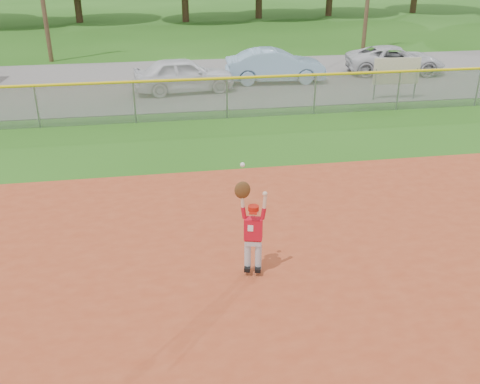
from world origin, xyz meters
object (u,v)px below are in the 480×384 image
object	(u,v)px
car_white_a	(184,75)
car_blue	(275,66)
sponsor_sign	(397,72)
ballplayer	(252,227)
car_white_b	(395,60)

from	to	relation	value
car_white_a	car_blue	bearing A→B (deg)	-81.75
car_blue	sponsor_sign	distance (m)	5.62
car_white_a	ballplayer	world-z (taller)	ballplayer
car_white_b	sponsor_sign	distance (m)	5.00
car_white_b	sponsor_sign	xyz separation A→B (m)	(-2.04, -4.54, 0.45)
car_white_a	car_blue	distance (m)	4.43
car_blue	ballplayer	xyz separation A→B (m)	(-4.05, -15.46, 0.27)
car_white_a	car_blue	xyz separation A→B (m)	(4.30, 1.08, 0.01)
car_white_b	ballplayer	world-z (taller)	ballplayer
car_white_b	ballplayer	xyz separation A→B (m)	(-10.28, -16.27, 0.37)
car_blue	sponsor_sign	world-z (taller)	sponsor_sign
car_white_a	ballplayer	bearing A→B (deg)	175.09
car_white_b	sponsor_sign	size ratio (longest dim) A/B	2.44
car_blue	ballplayer	world-z (taller)	ballplayer
car_white_a	car_white_b	xyz separation A→B (m)	(10.52, 1.89, -0.08)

